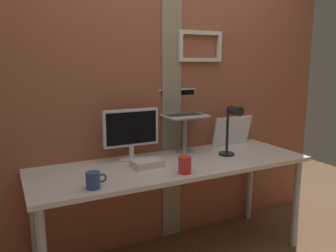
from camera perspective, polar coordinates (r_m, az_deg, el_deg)
name	(u,v)px	position (r m, az deg, el deg)	size (l,w,h in m)	color
brick_wall_back	(163,90)	(2.71, -0.88, 6.13)	(3.17, 0.16, 2.47)	#9E563D
desk	(174,172)	(2.43, 1.07, -7.88)	(2.00, 0.67, 0.75)	silver
monitor	(131,131)	(2.45, -6.30, -0.80)	(0.42, 0.18, 0.37)	white
laptop_stand	(185,129)	(2.64, 2.88, -0.45)	(0.28, 0.22, 0.29)	gray
laptop	(181,109)	(2.67, 2.27, 2.95)	(0.33, 0.27, 0.21)	silver
whiteboard_panel	(232,131)	(2.94, 10.86, -0.80)	(0.37, 0.02, 0.26)	white
desk_lamp	(232,125)	(2.55, 10.81, 0.14)	(0.12, 0.20, 0.39)	black
pen_cup	(185,165)	(2.17, 2.88, -6.61)	(0.09, 0.09, 0.17)	red
coffee_mug	(94,180)	(1.97, -12.56, -8.99)	(0.12, 0.08, 0.10)	#2D4C8C
paper_clutter_stack	(147,163)	(2.32, -3.61, -6.37)	(0.20, 0.14, 0.05)	silver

